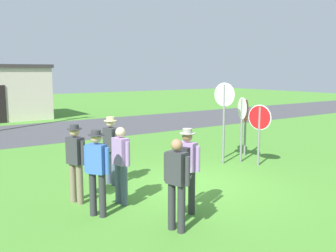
{
  "coord_description": "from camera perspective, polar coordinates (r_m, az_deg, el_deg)",
  "views": [
    {
      "loc": [
        -5.61,
        -7.11,
        2.86
      ],
      "look_at": [
        0.36,
        1.61,
        1.3
      ],
      "focal_mm": 39.76,
      "sensor_mm": 36.0,
      "label": 1
    }
  ],
  "objects": [
    {
      "name": "stop_sign_low_front",
      "position": [
        11.88,
        11.26,
        1.13
      ],
      "size": [
        0.28,
        0.64,
        2.06
      ],
      "color": "slate",
      "rests_on": "ground"
    },
    {
      "name": "person_holding_notes",
      "position": [
        7.48,
        2.86,
        -5.94
      ],
      "size": [
        0.45,
        0.53,
        1.74
      ],
      "color": "#2D2D33",
      "rests_on": "ground"
    },
    {
      "name": "stop_sign_leaning_left",
      "position": [
        12.26,
        8.62,
        2.91
      ],
      "size": [
        0.36,
        0.73,
        2.48
      ],
      "color": "slate",
      "rests_on": "ground"
    },
    {
      "name": "street_asphalt",
      "position": [
        18.83,
        -16.66,
        -0.68
      ],
      "size": [
        60.0,
        6.4,
        0.01
      ],
      "primitive_type": "cube",
      "color": "#424247",
      "rests_on": "ground"
    },
    {
      "name": "person_with_sunhat",
      "position": [
        9.46,
        -8.75,
        -3.14
      ],
      "size": [
        0.31,
        0.56,
        1.74
      ],
      "color": "#4C5670",
      "rests_on": "ground"
    },
    {
      "name": "person_in_teal",
      "position": [
        8.29,
        -14.0,
        -4.94
      ],
      "size": [
        0.34,
        0.54,
        1.74
      ],
      "color": "#7A6B56",
      "rests_on": "ground"
    },
    {
      "name": "stop_sign_tallest",
      "position": [
        11.55,
        13.83,
        0.21
      ],
      "size": [
        0.19,
        0.74,
        1.86
      ],
      "color": "slate",
      "rests_on": "ground"
    },
    {
      "name": "stop_sign_center_cluster",
      "position": [
        12.84,
        11.82,
        1.33
      ],
      "size": [
        0.71,
        0.46,
        1.94
      ],
      "color": "slate",
      "rests_on": "ground"
    },
    {
      "name": "person_in_blue",
      "position": [
        7.44,
        -10.84,
        -6.35
      ],
      "size": [
        0.38,
        0.49,
        1.74
      ],
      "color": "#2D2D33",
      "rests_on": "ground"
    },
    {
      "name": "stop_sign_far_back",
      "position": [
        11.53,
        8.61,
        2.59
      ],
      "size": [
        0.19,
        0.71,
        2.52
      ],
      "color": "slate",
      "rests_on": "ground"
    },
    {
      "name": "person_on_left",
      "position": [
        6.66,
        1.33,
        -8.27
      ],
      "size": [
        0.31,
        0.55,
        1.69
      ],
      "color": "#2D2D33",
      "rests_on": "ground"
    },
    {
      "name": "ground_plane",
      "position": [
        9.5,
        3.76,
        -9.14
      ],
      "size": [
        80.0,
        80.0,
        0.0
      ],
      "primitive_type": "plane",
      "color": "#47842D"
    },
    {
      "name": "person_in_dark_shirt",
      "position": [
        8.05,
        -7.23,
        -5.39
      ],
      "size": [
        0.27,
        0.56,
        1.69
      ],
      "color": "#4C5670",
      "rests_on": "ground"
    }
  ]
}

